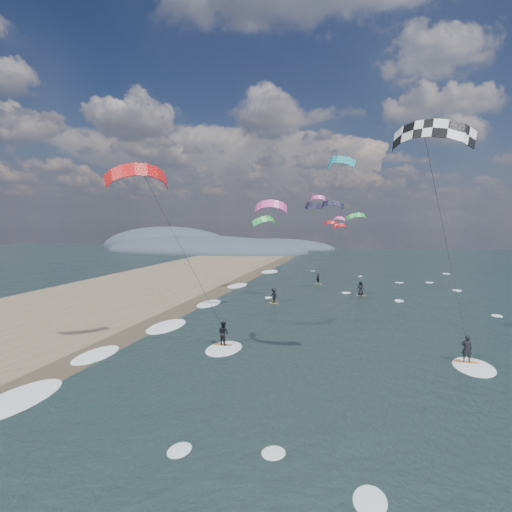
# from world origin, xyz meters

# --- Properties ---
(ground) EXTENTS (260.00, 260.00, 0.00)m
(ground) POSITION_xyz_m (0.00, 0.00, 0.00)
(ground) COLOR black
(ground) RESTS_ON ground
(sand_strip) EXTENTS (26.00, 240.00, 0.00)m
(sand_strip) POSITION_xyz_m (-24.00, 10.00, 0.00)
(sand_strip) COLOR brown
(sand_strip) RESTS_ON ground
(wet_sand_strip) EXTENTS (3.00, 240.00, 0.00)m
(wet_sand_strip) POSITION_xyz_m (-12.00, 10.00, 0.00)
(wet_sand_strip) COLOR #382D23
(wet_sand_strip) RESTS_ON ground
(coastal_hills) EXTENTS (80.00, 41.00, 15.00)m
(coastal_hills) POSITION_xyz_m (-44.84, 107.86, 0.00)
(coastal_hills) COLOR #3D4756
(coastal_hills) RESTS_ON ground
(kitesurfer_near_a) EXTENTS (8.09, 9.15, 15.83)m
(kitesurfer_near_a) POSITION_xyz_m (11.08, 5.86, 12.24)
(kitesurfer_near_a) COLOR #BD7221
(kitesurfer_near_a) RESTS_ON ground
(kitesurfer_near_b) EXTENTS (7.21, 9.31, 14.12)m
(kitesurfer_near_b) POSITION_xyz_m (-5.69, 6.24, 9.34)
(kitesurfer_near_b) COLOR #BD7221
(kitesurfer_near_b) RESTS_ON ground
(far_kitesurfers) EXTENTS (11.10, 17.52, 1.86)m
(far_kitesurfers) POSITION_xyz_m (0.93, 33.27, 0.92)
(far_kitesurfers) COLOR #BD7221
(far_kitesurfers) RESTS_ON ground
(bg_kite_field) EXTENTS (15.04, 71.65, 8.98)m
(bg_kite_field) POSITION_xyz_m (0.37, 54.41, 11.63)
(bg_kite_field) COLOR black
(bg_kite_field) RESTS_ON ground
(shoreline_surf) EXTENTS (2.40, 79.40, 0.11)m
(shoreline_surf) POSITION_xyz_m (-10.80, 14.75, 0.00)
(shoreline_surf) COLOR white
(shoreline_surf) RESTS_ON ground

